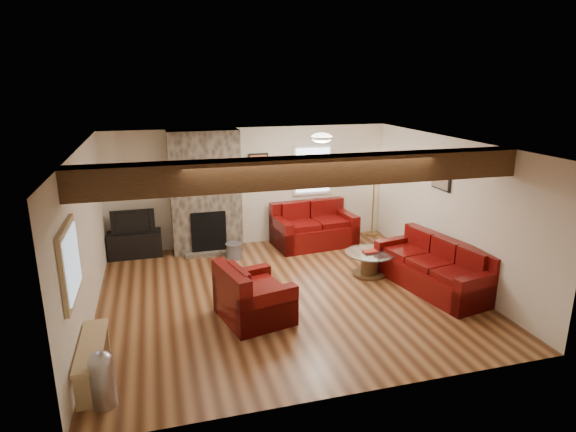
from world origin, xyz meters
The scene contains 18 objects.
room centered at (0.00, 0.00, 1.25)m, with size 8.00×8.00×8.00m.
oak_beam centered at (0.00, -1.25, 2.31)m, with size 6.00×0.36×0.38m, color #361E10.
chimney_breast centered at (-1.00, 2.49, 1.22)m, with size 1.40×0.67×2.50m.
back_window centered at (1.35, 2.71, 1.55)m, with size 0.90×0.08×1.10m, color silver, non-canonical shape.
hatch_window centered at (-2.96, -1.50, 1.45)m, with size 0.08×1.00×0.90m, color tan, non-canonical shape.
ceiling_dome centered at (0.90, 0.90, 2.44)m, with size 0.40×0.40×0.18m, color white, non-canonical shape.
artwork_back centered at (0.15, 2.71, 1.70)m, with size 0.42×0.06×0.52m, color black, non-canonical shape.
artwork_right centered at (2.96, 0.30, 1.75)m, with size 0.06×0.55×0.42m, color black, non-canonical shape.
sofa_three centered at (2.48, -0.41, 0.41)m, with size 2.14×0.89×0.83m, color #470508, non-canonical shape.
loveseat centered at (1.24, 2.23, 0.45)m, with size 1.70×0.98×0.90m, color #470508, non-canonical shape.
armchair_red centered at (-0.67, -0.66, 0.42)m, with size 1.05×0.92×0.85m, color #470508, non-canonical shape.
coffee_table centered at (1.69, 0.38, 0.22)m, with size 0.90×0.90×0.47m.
tv_cabinet centered at (-2.45, 2.53, 0.26)m, with size 1.04×0.42×0.52m, color black.
television centered at (-2.45, 2.53, 0.76)m, with size 0.83×0.11×0.48m, color black.
floor_lamp centered at (2.76, 2.55, 1.45)m, with size 0.44×0.44×1.70m.
pine_bench centered at (-2.83, -1.64, 0.23)m, with size 0.29×1.24×0.46m, color tan, non-canonical shape.
pedal_bin centered at (-2.67, -2.19, 0.33)m, with size 0.27×0.27×0.67m, color #AAABB0, non-canonical shape.
coal_bucket centered at (-0.56, 1.90, 0.16)m, with size 0.34×0.34×0.32m, color slate, non-canonical shape.
Camera 1 is at (-1.95, -7.09, 3.47)m, focal length 30.00 mm.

